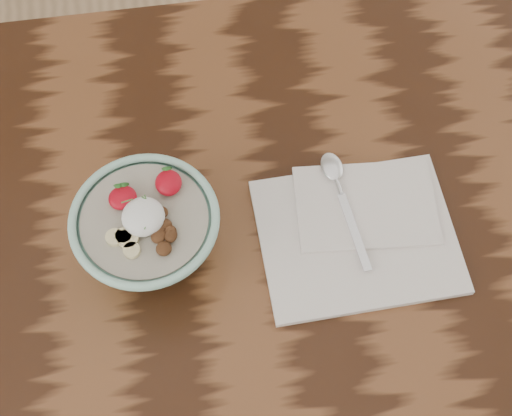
# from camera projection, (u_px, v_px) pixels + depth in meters

# --- Properties ---
(table) EXTENTS (1.60, 0.90, 0.75)m
(table) POSITION_uv_depth(u_px,v_px,m) (168.00, 277.00, 1.07)
(table) COLOR black
(table) RESTS_ON ground
(breakfast_bowl) EXTENTS (0.19, 0.19, 0.13)m
(breakfast_bowl) POSITION_uv_depth(u_px,v_px,m) (148.00, 232.00, 0.93)
(breakfast_bowl) COLOR #9DD3BF
(breakfast_bowl) RESTS_ON table
(napkin) EXTENTS (0.28, 0.23, 0.02)m
(napkin) POSITION_uv_depth(u_px,v_px,m) (359.00, 229.00, 1.00)
(napkin) COLOR white
(napkin) RESTS_ON table
(spoon) EXTENTS (0.04, 0.19, 0.01)m
(spoon) POSITION_uv_depth(u_px,v_px,m) (337.00, 182.00, 1.01)
(spoon) COLOR silver
(spoon) RESTS_ON napkin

